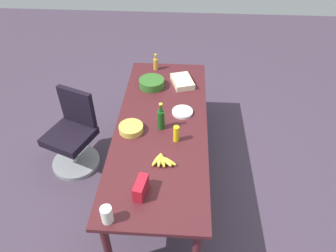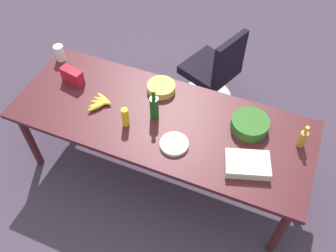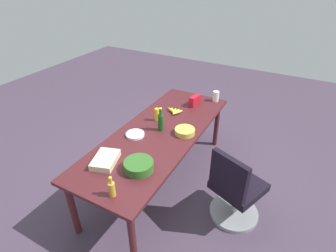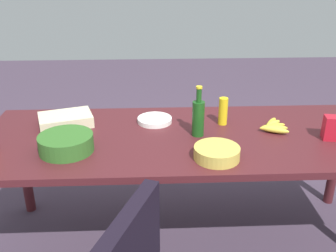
% 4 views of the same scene
% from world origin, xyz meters
% --- Properties ---
extents(ground_plane, '(10.00, 10.00, 0.00)m').
position_xyz_m(ground_plane, '(0.00, 0.00, 0.00)').
color(ground_plane, '#47384B').
extents(conference_table, '(2.46, 0.93, 0.77)m').
position_xyz_m(conference_table, '(0.00, 0.00, 0.70)').
color(conference_table, '#4A1A1F').
rests_on(conference_table, ground).
extents(office_chair, '(0.62, 0.62, 0.94)m').
position_xyz_m(office_chair, '(-0.14, -1.04, 0.37)').
color(office_chair, gray).
rests_on(office_chair, ground).
extents(wine_bottle, '(0.09, 0.09, 0.30)m').
position_xyz_m(wine_bottle, '(0.05, -0.00, 0.89)').
color(wine_bottle, '#184B18').
rests_on(wine_bottle, conference_table).
extents(paper_plate_stack, '(0.25, 0.25, 0.03)m').
position_xyz_m(paper_plate_stack, '(-0.20, 0.21, 0.78)').
color(paper_plate_stack, white).
rests_on(paper_plate_stack, conference_table).
extents(banana_bunch, '(0.18, 0.24, 0.04)m').
position_xyz_m(banana_bunch, '(0.52, 0.05, 0.79)').
color(banana_bunch, yellow).
rests_on(banana_bunch, conference_table).
extents(mayo_jar, '(0.11, 0.11, 0.15)m').
position_xyz_m(mayo_jar, '(1.14, -0.32, 0.84)').
color(mayo_jar, white).
rests_on(mayo_jar, conference_table).
extents(sheet_cake, '(0.37, 0.31, 0.07)m').
position_xyz_m(sheet_cake, '(-0.76, 0.19, 0.80)').
color(sheet_cake, beige).
rests_on(sheet_cake, conference_table).
extents(dressing_bottle, '(0.06, 0.06, 0.21)m').
position_xyz_m(dressing_bottle, '(-1.08, -0.16, 0.85)').
color(dressing_bottle, gold).
rests_on(dressing_bottle, conference_table).
extents(chip_bag_red, '(0.21, 0.11, 0.14)m').
position_xyz_m(chip_bag_red, '(0.87, -0.10, 0.84)').
color(chip_bag_red, red).
rests_on(chip_bag_red, conference_table).
extents(chip_bowl, '(0.27, 0.27, 0.07)m').
position_xyz_m(chip_bowl, '(0.12, -0.29, 0.80)').
color(chip_bowl, gold).
rests_on(chip_bowl, conference_table).
extents(salad_bowl, '(0.30, 0.30, 0.09)m').
position_xyz_m(salad_bowl, '(-0.68, -0.17, 0.82)').
color(salad_bowl, '#316525').
rests_on(salad_bowl, conference_table).
extents(mustard_bottle, '(0.06, 0.06, 0.17)m').
position_xyz_m(mustard_bottle, '(0.23, 0.16, 0.86)').
color(mustard_bottle, yellow).
rests_on(mustard_bottle, conference_table).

